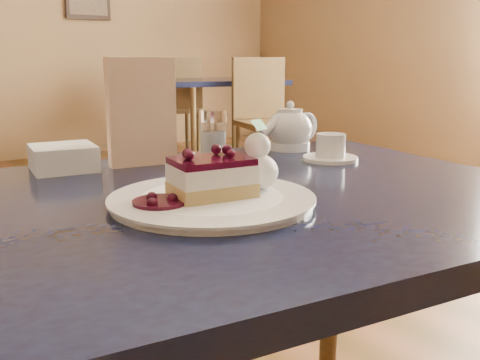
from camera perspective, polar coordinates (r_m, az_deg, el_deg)
main_table at (r=0.87m, az=-4.31°, el=-6.72°), size 1.28×0.96×0.74m
dessert_plate at (r=0.80m, az=-3.00°, el=-2.18°), size 0.30×0.30×0.01m
cheesecake_slice at (r=0.79m, az=-3.03°, el=0.26°), size 0.13×0.10×0.06m
whipped_cream at (r=0.84m, az=1.86°, el=0.94°), size 0.07×0.07×0.06m
berry_sauce at (r=0.76m, az=-8.53°, el=-2.34°), size 0.08×0.08×0.01m
tea_set at (r=1.26m, az=6.12°, el=4.94°), size 0.16×0.27×0.10m
menu_card at (r=1.10m, az=-10.45°, el=7.12°), size 0.14×0.05×0.22m
sugar_shaker at (r=1.14m, az=-2.86°, el=4.87°), size 0.06×0.06×0.11m
napkin_stack at (r=1.10m, az=-18.33°, el=2.27°), size 0.13×0.13×0.05m
bg_table_far_right at (r=4.69m, az=-2.53°, el=2.05°), size 1.21×1.88×1.25m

